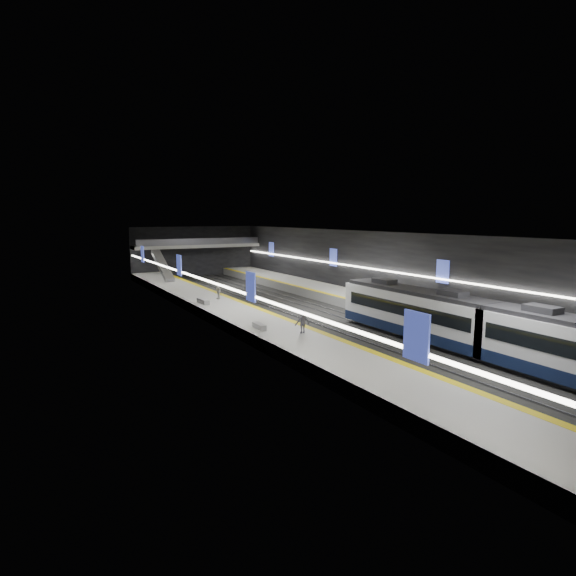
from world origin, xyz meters
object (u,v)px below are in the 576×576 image
bench_left_near (259,326)px  bench_right_near (528,326)px  bench_left_far (203,301)px  bench_right_far (378,293)px  train (492,329)px  passenger_right_a (465,312)px  passenger_left_a (218,291)px  escalator (163,266)px  passenger_left_b (302,322)px

bench_left_near → bench_right_near: 20.96m
bench_left_far → bench_right_far: (18.50, -4.55, 0.00)m
train → bench_right_far: (7.00, 20.09, -0.95)m
passenger_right_a → passenger_left_a: bearing=40.4°
bench_left_near → bench_right_far: bench_right_far is taller
escalator → passenger_right_a: escalator is taller
train → passenger_left_b: (-9.15, 9.34, -0.30)m
train → passenger_left_a: size_ratio=17.94×
passenger_left_b → bench_left_near: bearing=-43.3°
train → bench_left_near: size_ratio=17.01×
passenger_right_a → train: bearing=148.2°
bench_right_far → passenger_right_a: (-2.16, -13.78, 0.52)m
train → passenger_left_a: train is taller
bench_right_far → bench_right_near: bearing=-112.4°
passenger_right_a → passenger_left_a: size_ratio=0.94×
train → bench_right_near: bearing=16.3°
bench_right_near → passenger_left_a: (-16.16, 24.44, 0.61)m
escalator → bench_left_near: bearing=-92.3°
bench_left_near → bench_right_far: (18.34, 7.90, 0.04)m
escalator → passenger_right_a: bearing=-69.2°
escalator → bench_left_near: size_ratio=4.63×
bench_right_near → bench_right_far: (0.00, 18.04, 0.04)m
bench_right_far → passenger_left_a: passenger_left_a is taller
train → bench_left_near: bearing=132.9°
bench_right_near → passenger_left_b: 17.74m
bench_left_near → bench_left_far: (-0.16, 12.45, 0.03)m
passenger_left_b → bench_right_near: bearing=165.0°
bench_right_near → bench_right_far: bearing=102.1°
escalator → passenger_right_a: 41.77m
bench_right_near → passenger_right_a: (-2.16, 4.26, 0.57)m
bench_right_far → passenger_left_b: bearing=-168.8°
escalator → passenger_left_a: 18.89m
train → bench_right_near: 7.36m
bench_left_far → bench_right_near: (18.50, -22.58, -0.04)m
train → passenger_right_a: bearing=52.5°
escalator → bench_right_near: bearing=-68.6°
passenger_right_a → passenger_left_b: passenger_left_b is taller
bench_right_near → passenger_left_b: passenger_left_b is taller
bench_left_far → passenger_left_a: size_ratio=1.23×
escalator → train: bearing=-77.6°
bench_left_near → bench_right_near: bearing=-26.2°
bench_right_near → bench_right_far: 18.04m
escalator → passenger_left_a: bearing=-87.4°
passenger_left_a → passenger_left_b: size_ratio=0.92×
train → passenger_left_b: size_ratio=16.48×
bench_left_near → passenger_right_a: bearing=-17.3°
passenger_left_a → train: bearing=9.0°
bench_left_near → bench_right_near: size_ratio=1.02×
escalator → bench_right_far: 30.48m
passenger_left_b → passenger_left_a: bearing=-80.7°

